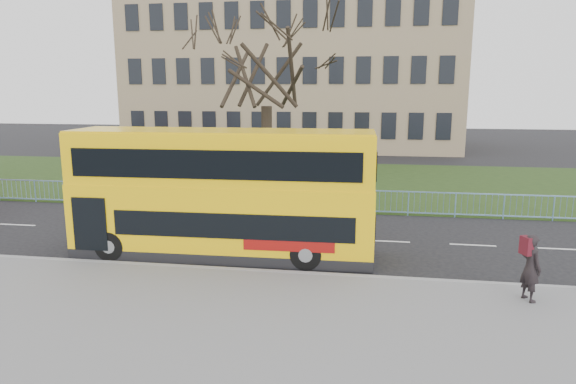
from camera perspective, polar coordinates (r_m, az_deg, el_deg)
The scene contains 9 objects.
ground at distance 17.01m, azimuth 1.07°, elevation -7.46°, with size 120.00×120.00×0.00m, color black.
pavement at distance 10.91m, azimuth -4.06°, elevation -18.52°, with size 80.00×10.50×0.12m, color slate.
kerb at distance 15.54m, azimuth 0.28°, elevation -9.04°, with size 80.00×0.20×0.14m, color gray.
grass_verge at distance 30.82m, azimuth 4.72°, elevation 1.15°, with size 80.00×15.40×0.08m, color #1D3212.
guard_railing at distance 23.19m, azimuth 3.32°, elevation -0.95°, with size 40.00×0.12×1.10m, color #6B95BE, non-canonical shape.
bare_tree at distance 26.47m, azimuth -2.42°, elevation 11.40°, with size 7.60×7.60×10.85m, color black, non-canonical shape.
civic_building at distance 51.48m, azimuth 0.93°, elevation 13.05°, with size 30.00×15.00×14.00m, color #8F7C5A.
yellow_bus at distance 17.00m, azimuth -7.27°, elevation 0.19°, with size 9.93×2.55×4.14m.
pedestrian at distance 14.65m, azimuth 25.36°, elevation -7.61°, with size 0.64×0.42×1.76m, color black.
Camera 1 is at (2.19, -15.95, 5.49)m, focal length 32.00 mm.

